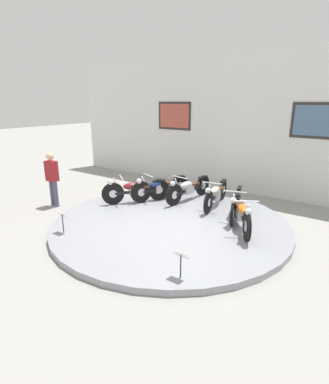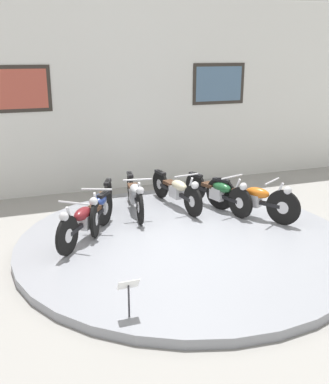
% 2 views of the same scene
% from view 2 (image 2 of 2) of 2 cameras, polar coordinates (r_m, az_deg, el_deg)
% --- Properties ---
extents(ground_plane, '(60.00, 60.00, 0.00)m').
position_cam_2_polar(ground_plane, '(7.86, 2.66, -6.78)').
color(ground_plane, gray).
extents(display_platform, '(5.76, 5.76, 0.14)m').
position_cam_2_polar(display_platform, '(7.84, 2.67, -6.32)').
color(display_platform, gray).
rests_on(display_platform, ground_plane).
extents(back_wall, '(14.00, 0.22, 4.45)m').
position_cam_2_polar(back_wall, '(10.87, -5.07, 12.11)').
color(back_wall, silver).
rests_on(back_wall, ground_plane).
extents(motorcycle_maroon, '(1.26, 1.61, 0.79)m').
position_cam_2_polar(motorcycle_maroon, '(7.73, -9.96, -3.28)').
color(motorcycle_maroon, black).
rests_on(motorcycle_maroon, display_platform).
extents(motorcycle_blue, '(0.82, 1.86, 0.80)m').
position_cam_2_polar(motorcycle_blue, '(8.41, -8.00, -1.46)').
color(motorcycle_blue, black).
rests_on(motorcycle_blue, display_platform).
extents(motorcycle_silver, '(0.54, 1.97, 0.79)m').
position_cam_2_polar(motorcycle_silver, '(8.93, -3.77, -0.21)').
color(motorcycle_silver, black).
rests_on(motorcycle_silver, display_platform).
extents(motorcycle_cream, '(0.54, 1.95, 0.78)m').
position_cam_2_polar(motorcycle_cream, '(9.20, 1.56, 0.31)').
color(motorcycle_cream, black).
rests_on(motorcycle_cream, display_platform).
extents(motorcycle_green, '(0.67, 1.89, 0.78)m').
position_cam_2_polar(motorcycle_green, '(9.16, 6.83, 0.08)').
color(motorcycle_green, black).
rests_on(motorcycle_green, display_platform).
extents(motorcycle_orange, '(1.10, 1.75, 0.81)m').
position_cam_2_polar(motorcycle_orange, '(8.80, 11.12, -0.69)').
color(motorcycle_orange, black).
rests_on(motorcycle_orange, display_platform).
extents(info_placard_front_left, '(0.26, 0.11, 0.51)m').
position_cam_2_polar(info_placard_front_left, '(5.50, -4.59, -12.24)').
color(info_placard_front_left, '#333338').
rests_on(info_placard_front_left, display_platform).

